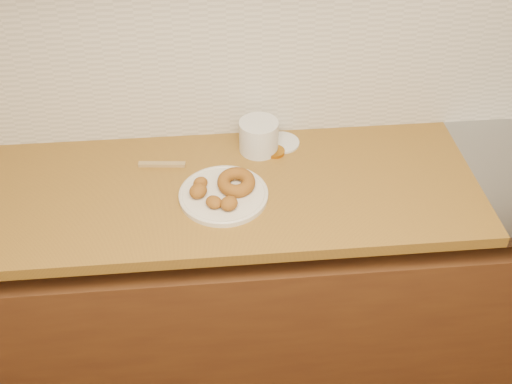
{
  "coord_description": "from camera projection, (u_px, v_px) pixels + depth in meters",
  "views": [
    {
      "loc": [
        -0.35,
        0.22,
        2.14
      ],
      "look_at": [
        -0.22,
        1.61,
        0.93
      ],
      "focal_mm": 42.0,
      "sensor_mm": 36.0,
      "label": 1
    }
  ],
  "objects": [
    {
      "name": "wooden_utensil",
      "position": [
        162.0,
        164.0,
        1.99
      ],
      "size": [
        0.16,
        0.03,
        0.01
      ],
      "primitive_type": "cube",
      "rotation": [
        0.0,
        0.0,
        -0.1
      ],
      "color": "#9F8251",
      "rests_on": "butcher_block"
    },
    {
      "name": "donut_plate",
      "position": [
        224.0,
        195.0,
        1.87
      ],
      "size": [
        0.28,
        0.28,
        0.02
      ],
      "primitive_type": "cylinder",
      "color": "beige",
      "rests_on": "butcher_block"
    },
    {
      "name": "plastic_tub",
      "position": [
        259.0,
        136.0,
        2.03
      ],
      "size": [
        0.17,
        0.17,
        0.11
      ],
      "primitive_type": "cylinder",
      "rotation": [
        0.0,
        0.0,
        -0.34
      ],
      "color": "silver",
      "rests_on": "butcher_block"
    },
    {
      "name": "brass_jar_lid",
      "position": [
        275.0,
        152.0,
        2.04
      ],
      "size": [
        0.09,
        0.09,
        0.01
      ],
      "primitive_type": "cylinder",
      "rotation": [
        0.0,
        0.0,
        0.33
      ],
      "color": "#AF6F18",
      "rests_on": "butcher_block"
    },
    {
      "name": "fried_dough_chunks",
      "position": [
        211.0,
        195.0,
        1.82
      ],
      "size": [
        0.17,
        0.16,
        0.04
      ],
      "color": "brown",
      "rests_on": "donut_plate"
    },
    {
      "name": "wall_back",
      "position": [
        315.0,
        7.0,
        1.88
      ],
      "size": [
        4.0,
        0.02,
        2.7
      ],
      "primitive_type": "cube",
      "color": "tan",
      "rests_on": "ground"
    },
    {
      "name": "butcher_block",
      "position": [
        120.0,
        196.0,
        1.91
      ],
      "size": [
        2.3,
        0.62,
        0.04
      ],
      "primitive_type": "cube",
      "color": "olive",
      "rests_on": "base_cabinet"
    },
    {
      "name": "tub_lid",
      "position": [
        281.0,
        143.0,
        2.09
      ],
      "size": [
        0.15,
        0.15,
        0.01
      ],
      "primitive_type": "cylinder",
      "rotation": [
        0.0,
        0.0,
        -0.25
      ],
      "color": "silver",
      "rests_on": "butcher_block"
    },
    {
      "name": "backsplash",
      "position": [
        313.0,
        52.0,
        1.97
      ],
      "size": [
        3.6,
        0.02,
        0.6
      ],
      "primitive_type": "cube",
      "color": "beige",
      "rests_on": "wall_back"
    },
    {
      "name": "ring_donut",
      "position": [
        236.0,
        182.0,
        1.87
      ],
      "size": [
        0.14,
        0.14,
        0.05
      ],
      "primitive_type": "torus",
      "rotation": [
        0.1,
        0.0,
        0.13
      ],
      "color": "brown",
      "rests_on": "donut_plate"
    },
    {
      "name": "base_cabinet",
      "position": [
        312.0,
        284.0,
        2.27
      ],
      "size": [
        3.6,
        0.6,
        0.77
      ],
      "primitive_type": "cube",
      "color": "#583116",
      "rests_on": "floor"
    }
  ]
}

